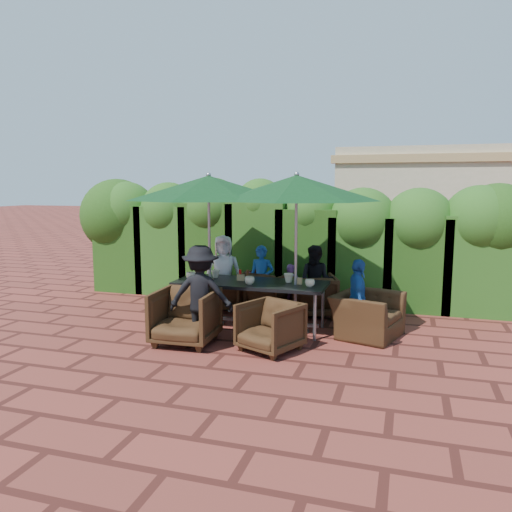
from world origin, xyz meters
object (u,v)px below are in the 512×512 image
(dining_table, at_px, (251,286))
(chair_far_mid, at_px, (267,290))
(umbrella_right, at_px, (297,188))
(chair_end_right, at_px, (367,308))
(chair_near_right, at_px, (270,324))
(chair_far_right, at_px, (313,293))
(chair_far_left, at_px, (227,289))
(umbrella_left, at_px, (209,188))
(chair_near_left, at_px, (185,314))

(dining_table, bearing_deg, chair_far_mid, 91.15)
(dining_table, distance_m, umbrella_right, 1.70)
(umbrella_right, distance_m, chair_end_right, 2.08)
(dining_table, bearing_deg, chair_near_right, -58.98)
(dining_table, height_order, chair_far_right, chair_far_right)
(dining_table, distance_m, chair_far_left, 1.30)
(dining_table, bearing_deg, umbrella_right, -1.13)
(chair_far_left, bearing_deg, chair_far_mid, 166.48)
(dining_table, xyz_separation_m, chair_far_left, (-0.77, 1.00, -0.30))
(umbrella_left, xyz_separation_m, chair_far_right, (1.50, 1.04, -1.82))
(chair_far_mid, bearing_deg, chair_far_left, 15.87)
(chair_far_mid, xyz_separation_m, chair_far_right, (0.83, -0.02, -0.01))
(chair_near_left, bearing_deg, dining_table, 54.84)
(umbrella_right, height_order, chair_far_mid, umbrella_right)
(umbrella_left, height_order, chair_far_right, umbrella_left)
(dining_table, height_order, umbrella_left, umbrella_left)
(chair_far_left, bearing_deg, chair_far_right, 163.85)
(dining_table, relative_size, umbrella_left, 0.90)
(umbrella_left, bearing_deg, chair_far_right, 34.80)
(umbrella_right, xyz_separation_m, chair_far_mid, (-0.75, 1.06, -1.80))
(chair_near_left, bearing_deg, chair_far_left, 90.55)
(umbrella_right, xyz_separation_m, chair_far_right, (0.08, 1.04, -1.82))
(umbrella_right, height_order, chair_near_right, umbrella_right)
(umbrella_left, distance_m, chair_end_right, 3.07)
(dining_table, distance_m, chair_near_right, 1.19)
(chair_near_left, bearing_deg, chair_end_right, 21.80)
(chair_far_left, distance_m, chair_far_mid, 0.75)
(umbrella_left, relative_size, chair_far_left, 3.52)
(chair_far_left, xyz_separation_m, chair_end_right, (2.58, -0.91, 0.06))
(chair_near_right, bearing_deg, chair_near_left, -153.50)
(chair_far_mid, xyz_separation_m, chair_near_right, (0.61, -2.03, -0.03))
(chair_far_left, distance_m, chair_end_right, 2.74)
(umbrella_right, bearing_deg, chair_near_right, -97.84)
(dining_table, height_order, umbrella_right, umbrella_right)
(chair_near_left, relative_size, chair_end_right, 0.87)
(chair_far_left, bearing_deg, umbrella_right, 128.76)
(dining_table, distance_m, chair_end_right, 1.83)
(dining_table, relative_size, chair_near_right, 3.20)
(dining_table, height_order, chair_far_mid, chair_far_mid)
(umbrella_right, bearing_deg, chair_end_right, 5.67)
(umbrella_left, bearing_deg, chair_far_left, 94.71)
(dining_table, relative_size, chair_far_mid, 2.93)
(dining_table, xyz_separation_m, chair_end_right, (1.81, 0.09, -0.24))
(chair_near_left, bearing_deg, chair_far_mid, 70.30)
(dining_table, distance_m, chair_far_right, 1.34)
(chair_near_left, bearing_deg, umbrella_right, 33.63)
(chair_near_left, distance_m, chair_near_right, 1.25)
(chair_near_left, height_order, chair_near_right, chair_near_left)
(umbrella_right, height_order, chair_far_right, umbrella_right)
(chair_near_right, bearing_deg, chair_far_mid, 131.21)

